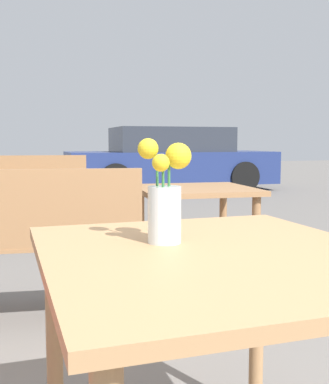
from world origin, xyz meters
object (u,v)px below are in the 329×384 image
(flower_vase, at_px, (165,201))
(parked_car, at_px, (170,160))
(table_back, at_px, (195,209))
(table_front, at_px, (214,290))

(flower_vase, distance_m, parked_car, 8.66)
(table_back, bearing_deg, table_front, -113.47)
(table_front, height_order, flower_vase, flower_vase)
(table_front, xyz_separation_m, parked_car, (3.19, 8.14, -0.02))
(parked_car, bearing_deg, table_front, -111.43)
(table_front, xyz_separation_m, table_back, (0.70, 1.62, -0.05))
(flower_vase, bearing_deg, table_front, -57.61)
(flower_vase, xyz_separation_m, table_back, (0.78, 1.49, -0.26))
(table_front, relative_size, flower_vase, 3.59)
(table_front, distance_m, table_back, 1.76)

